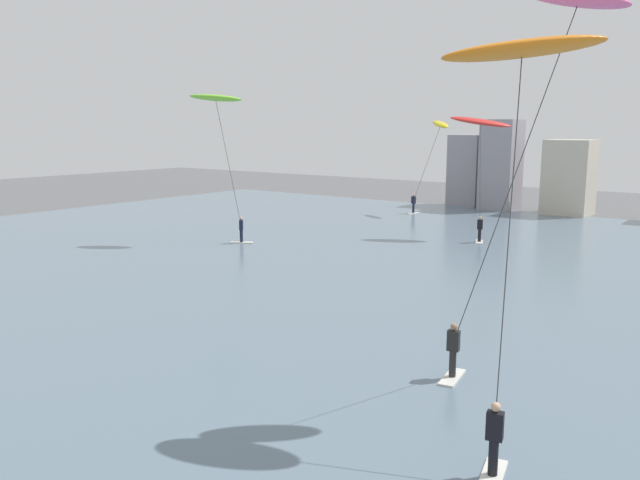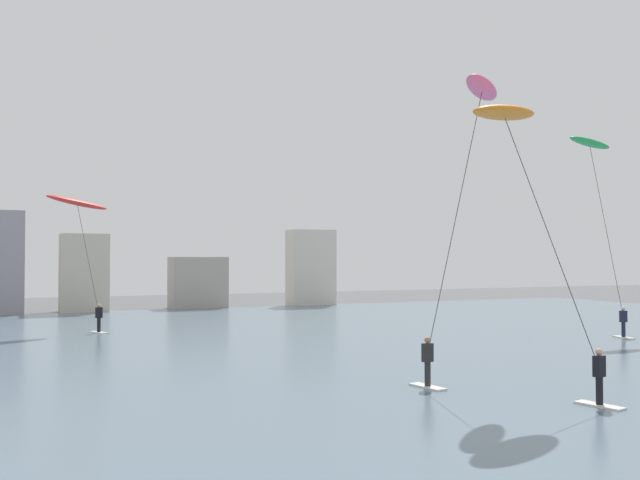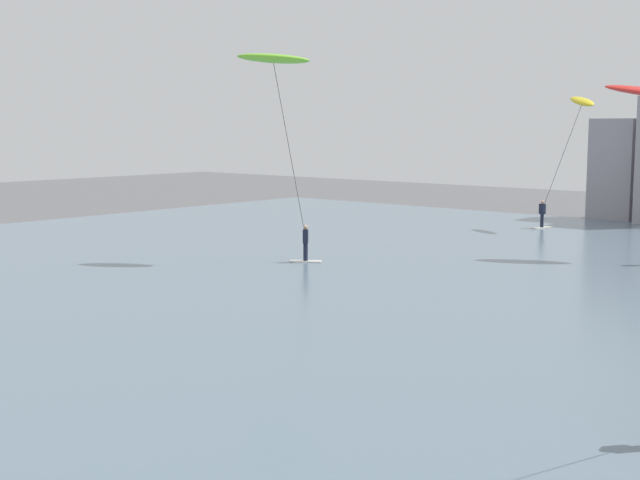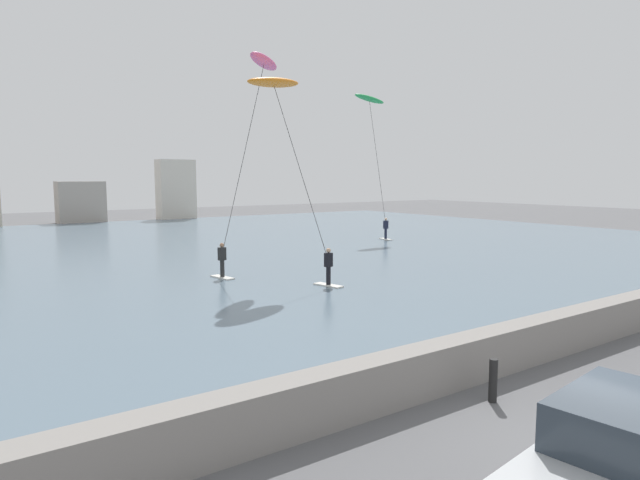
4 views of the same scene
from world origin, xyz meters
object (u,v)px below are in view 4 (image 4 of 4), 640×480
object	(u,v)px
kitesurfer_orange	(278,96)
kitesurfer_pink	(259,87)
parked_car_silver	(621,464)
kitesurfer_green	(371,113)
bollard_post	(493,381)

from	to	relation	value
kitesurfer_orange	kitesurfer_pink	size ratio (longest dim) A/B	0.88
parked_car_silver	kitesurfer_green	size ratio (longest dim) A/B	0.38
kitesurfer_orange	bollard_post	bearing A→B (deg)	-102.91
parked_car_silver	bollard_post	distance (m)	4.16
parked_car_silver	bollard_post	xyz separation A→B (m)	(2.02, 3.62, -0.41)
parked_car_silver	kitesurfer_pink	world-z (taller)	kitesurfer_pink
kitesurfer_green	kitesurfer_orange	bearing A→B (deg)	-142.49
kitesurfer_orange	kitesurfer_green	bearing A→B (deg)	37.51
kitesurfer_pink	kitesurfer_green	xyz separation A→B (m)	(15.28, 9.74, 0.69)
bollard_post	parked_car_silver	bearing A→B (deg)	-119.12
bollard_post	kitesurfer_pink	distance (m)	19.04
bollard_post	kitesurfer_green	xyz separation A→B (m)	(18.79, 26.35, 9.31)
bollard_post	kitesurfer_pink	bearing A→B (deg)	78.06
bollard_post	kitesurfer_green	bearing A→B (deg)	54.52
bollard_post	kitesurfer_orange	xyz separation A→B (m)	(3.32, 14.48, 7.92)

